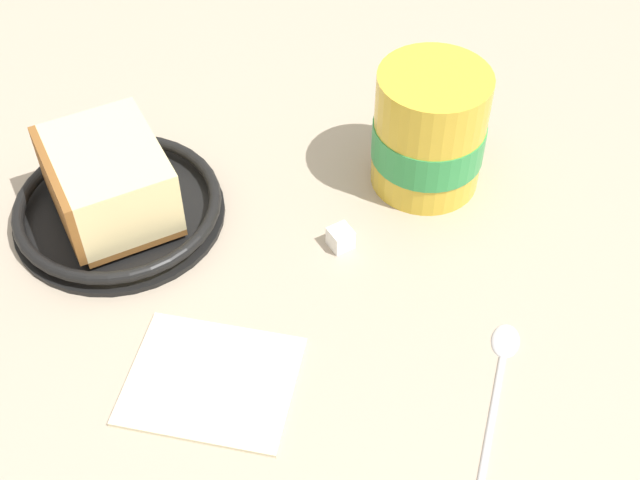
# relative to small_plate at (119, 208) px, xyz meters

# --- Properties ---
(ground_plane) EXTENTS (1.46, 1.46, 0.03)m
(ground_plane) POSITION_rel_small_plate_xyz_m (0.12, -0.05, -0.02)
(ground_plane) COLOR tan
(small_plate) EXTENTS (0.17, 0.17, 0.02)m
(small_plate) POSITION_rel_small_plate_xyz_m (0.00, 0.00, 0.00)
(small_plate) COLOR black
(small_plate) RESTS_ON ground_plane
(cake_slice) EXTENTS (0.10, 0.12, 0.06)m
(cake_slice) POSITION_rel_small_plate_xyz_m (-0.00, -0.00, 0.03)
(cake_slice) COLOR brown
(cake_slice) RESTS_ON small_plate
(tea_mug) EXTENTS (0.11, 0.09, 0.11)m
(tea_mug) POSITION_rel_small_plate_xyz_m (0.25, -0.02, 0.04)
(tea_mug) COLOR gold
(tea_mug) RESTS_ON ground_plane
(teaspoon) EXTENTS (0.08, 0.12, 0.01)m
(teaspoon) POSITION_rel_small_plate_xyz_m (0.23, -0.22, -0.01)
(teaspoon) COLOR silver
(teaspoon) RESTS_ON ground_plane
(folded_napkin) EXTENTS (0.14, 0.14, 0.01)m
(folded_napkin) POSITION_rel_small_plate_xyz_m (0.04, -0.18, -0.01)
(folded_napkin) COLOR beige
(folded_napkin) RESTS_ON ground_plane
(sugar_cube) EXTENTS (0.02, 0.02, 0.02)m
(sugar_cube) POSITION_rel_small_plate_xyz_m (0.16, -0.08, -0.00)
(sugar_cube) COLOR white
(sugar_cube) RESTS_ON ground_plane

